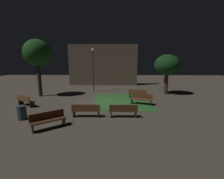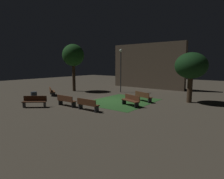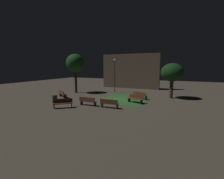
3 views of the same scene
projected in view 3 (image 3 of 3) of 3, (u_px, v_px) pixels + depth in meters
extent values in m
plane|color=#4C4438|center=(114.00, 99.00, 18.94)|extent=(60.00, 60.00, 0.00)
cube|color=#2D6028|center=(125.00, 99.00, 18.86)|extent=(5.13, 6.27, 0.01)
cube|color=brown|center=(88.00, 101.00, 15.91)|extent=(1.81, 0.50, 0.06)
cube|color=brown|center=(87.00, 99.00, 15.68)|extent=(1.80, 0.08, 0.40)
cube|color=black|center=(82.00, 103.00, 16.25)|extent=(0.08, 0.38, 0.42)
cube|color=black|center=(95.00, 104.00, 15.63)|extent=(0.08, 0.38, 0.42)
cube|color=#512D19|center=(109.00, 103.00, 14.95)|extent=(1.81, 0.50, 0.06)
cube|color=#512D19|center=(109.00, 101.00, 14.72)|extent=(1.80, 0.08, 0.40)
cube|color=#2D2D33|center=(102.00, 105.00, 15.29)|extent=(0.08, 0.38, 0.42)
cube|color=#2D2D33|center=(117.00, 107.00, 14.67)|extent=(0.08, 0.38, 0.42)
cube|color=brown|center=(140.00, 95.00, 19.15)|extent=(1.85, 1.08, 0.06)
cube|color=brown|center=(139.00, 94.00, 18.97)|extent=(1.71, 0.69, 0.40)
cube|color=#2D2D33|center=(135.00, 96.00, 19.74)|extent=(0.21, 0.39, 0.42)
cube|color=#2D2D33|center=(146.00, 98.00, 18.63)|extent=(0.21, 0.39, 0.42)
cube|color=brown|center=(135.00, 99.00, 17.06)|extent=(1.86, 1.05, 0.06)
cube|color=brown|center=(136.00, 96.00, 17.18)|extent=(1.72, 0.66, 0.40)
cube|color=black|center=(141.00, 102.00, 16.55)|extent=(0.20, 0.39, 0.42)
cube|color=black|center=(129.00, 100.00, 17.64)|extent=(0.20, 0.39, 0.42)
cube|color=#422314|center=(63.00, 103.00, 14.92)|extent=(1.71, 1.50, 0.06)
cube|color=#422314|center=(63.00, 101.00, 15.09)|extent=(1.44, 1.17, 0.40)
cube|color=#2D2D33|center=(72.00, 105.00, 15.16)|extent=(0.30, 0.35, 0.42)
cube|color=#2D2D33|center=(54.00, 106.00, 14.75)|extent=(0.30, 0.35, 0.42)
cube|color=brown|center=(63.00, 94.00, 20.27)|extent=(1.80, 1.32, 0.06)
cube|color=brown|center=(61.00, 92.00, 20.12)|extent=(1.59, 0.95, 0.40)
cube|color=black|center=(61.00, 95.00, 20.95)|extent=(0.26, 0.37, 0.42)
cube|color=black|center=(65.00, 96.00, 19.67)|extent=(0.26, 0.37, 0.42)
cylinder|color=#38281C|center=(76.00, 80.00, 23.59)|extent=(0.38, 0.38, 3.74)
ellipsoid|color=#194719|center=(75.00, 63.00, 23.22)|extent=(2.66, 2.66, 2.68)
cylinder|color=#423021|center=(171.00, 88.00, 19.53)|extent=(0.43, 0.43, 2.49)
ellipsoid|color=#143816|center=(172.00, 72.00, 19.25)|extent=(2.73, 2.73, 2.27)
cylinder|color=#333338|center=(115.00, 77.00, 23.94)|extent=(0.12, 0.12, 4.81)
sphere|color=white|center=(115.00, 60.00, 23.57)|extent=(0.36, 0.36, 0.36)
cylinder|color=#2D3842|center=(55.00, 99.00, 16.95)|extent=(0.52, 0.52, 0.88)
cube|color=brown|center=(130.00, 71.00, 28.58)|extent=(10.53, 0.80, 6.23)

